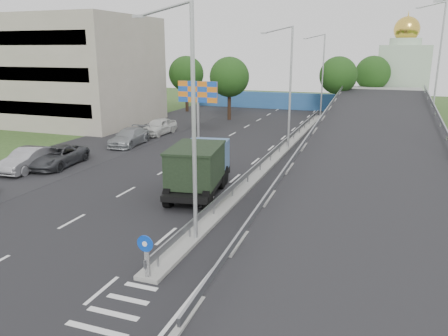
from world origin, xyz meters
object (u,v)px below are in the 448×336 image
at_px(parked_car_d, 129,137).
at_px(parked_car_e, 159,127).
at_px(billboard, 198,95).
at_px(parked_car_c, 57,157).
at_px(dump_truck, 199,166).
at_px(parked_car_b, 28,159).
at_px(lamp_post_mid, 288,82).
at_px(lamp_post_near, 189,113).
at_px(sign_bollard, 147,256).
at_px(lamp_post_far, 321,71).
at_px(church, 402,71).

distance_m(parked_car_d, parked_car_e, 5.48).
relative_size(billboard, parked_car_c, 1.02).
xyz_separation_m(dump_truck, parked_car_d, (-11.34, 10.43, -0.93)).
bearing_deg(billboard, parked_car_b, -114.16).
height_order(lamp_post_mid, billboard, lamp_post_mid).
bearing_deg(dump_truck, parked_car_b, 168.43).
distance_m(lamp_post_near, dump_truck, 7.97).
bearing_deg(parked_car_e, sign_bollard, -59.81).
bearing_deg(parked_car_d, parked_car_b, -106.46).
xyz_separation_m(lamp_post_mid, parked_car_b, (-15.85, -13.02, -4.99)).
height_order(sign_bollard, lamp_post_near, lamp_post_near).
bearing_deg(dump_truck, lamp_post_near, -79.12).
bearing_deg(parked_car_b, parked_car_c, 50.13).
relative_size(parked_car_b, parked_car_e, 1.01).
bearing_deg(parked_car_b, lamp_post_mid, 35.05).
height_order(lamp_post_far, billboard, lamp_post_far).
bearing_deg(lamp_post_mid, lamp_post_near, -90.00).
relative_size(sign_bollard, billboard, 0.30).
bearing_deg(lamp_post_mid, parked_car_c, -142.20).
relative_size(church, parked_car_c, 2.56).
relative_size(sign_bollard, dump_truck, 0.23).
height_order(lamp_post_near, lamp_post_far, same).
bearing_deg(lamp_post_near, parked_car_b, 156.22).
distance_m(lamp_post_mid, parked_car_d, 14.92).
distance_m(sign_bollard, parked_car_c, 19.16).
xyz_separation_m(church, dump_truck, (-12.23, -47.58, -3.61)).
xyz_separation_m(parked_car_c, parked_car_e, (1.05, 13.71, 0.09)).
height_order(church, parked_car_c, church).
bearing_deg(billboard, dump_truck, -66.53).
distance_m(lamp_post_mid, lamp_post_far, 20.00).
bearing_deg(parked_car_c, parked_car_d, 76.75).
distance_m(lamp_post_far, parked_car_c, 35.02).
distance_m(church, parked_car_d, 44.24).
bearing_deg(parked_car_d, lamp_post_far, 55.34).
bearing_deg(lamp_post_mid, church, 73.78).
height_order(church, parked_car_b, church).
bearing_deg(lamp_post_near, parked_car_c, 149.60).
bearing_deg(church, parked_car_d, -122.39).
xyz_separation_m(billboard, parked_car_e, (-4.52, 0.33, -3.35)).
relative_size(dump_truck, parked_car_c, 1.35).
bearing_deg(billboard, parked_car_d, -131.57).
bearing_deg(lamp_post_mid, lamp_post_far, 90.00).
height_order(sign_bollard, church, church).
distance_m(lamp_post_near, parked_car_b, 18.02).
bearing_deg(parked_car_c, sign_bollard, -46.81).
bearing_deg(sign_bollard, lamp_post_far, 89.86).
relative_size(sign_bollard, church, 0.12).
distance_m(dump_truck, parked_car_e, 19.53).
relative_size(lamp_post_mid, lamp_post_far, 1.00).
xyz_separation_m(dump_truck, parked_car_b, (-13.50, 0.56, -0.88)).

